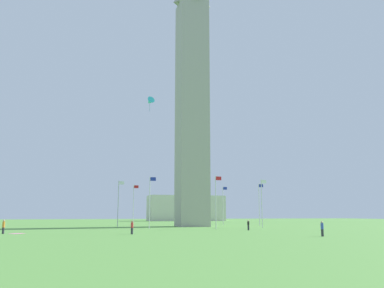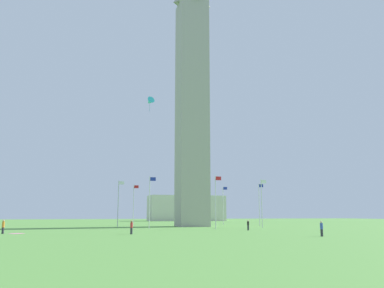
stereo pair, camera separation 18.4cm
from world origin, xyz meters
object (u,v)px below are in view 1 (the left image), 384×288
person_black_shirt (248,225)px  picnic_blanket_near_first_person (17,234)px  person_red_shirt (132,227)px  flagpole_ne (223,204)px  flagpole_se (134,203)px  distant_building (186,208)px  person_blue_shirt (322,229)px  flagpole_nw (262,201)px  flagpole_e (175,204)px  flagpole_w (216,200)px  person_orange_shirt (3,227)px  flagpole_n (259,203)px  flagpole_sw (150,200)px  kite_cyan_delta (150,101)px  flagpole_s (118,202)px  obelisk_monument (192,95)px

person_black_shirt → picnic_blanket_near_first_person: 33.19m
person_red_shirt → flagpole_ne: bearing=-31.6°
flagpole_se → distant_building: 63.03m
person_blue_shirt → flagpole_nw: bearing=-31.3°
flagpole_e → flagpole_w: 30.00m
person_red_shirt → person_orange_shirt: bearing=72.9°
flagpole_e → person_blue_shirt: 55.26m
flagpole_n → flagpole_e: bearing=135.0°
distant_building → picnic_blanket_near_first_person: 102.21m
flagpole_sw → person_black_shirt: bearing=-38.6°
flagpole_sw → person_orange_shirt: 25.15m
flagpole_sw → distant_building: size_ratio=0.32×
flagpole_ne → person_orange_shirt: bearing=-140.9°
flagpole_e → distant_building: size_ratio=0.32×
flagpole_se → person_blue_shirt: (14.66, -50.57, -4.04)m
distant_building → kite_cyan_delta: bearing=-110.3°
picnic_blanket_near_first_person → flagpole_s: bearing=57.1°
flagpole_e → flagpole_sw: same height
flagpole_se → person_blue_shirt: bearing=-73.8°
flagpole_ne → flagpole_w: same height
flagpole_n → flagpole_sw: bearing=-157.5°
flagpole_s → kite_cyan_delta: kite_cyan_delta is taller
person_red_shirt → kite_cyan_delta: kite_cyan_delta is taller
person_orange_shirt → person_red_shirt: person_orange_shirt is taller
flagpole_n → flagpole_nw: 11.48m
flagpole_e → flagpole_s: (-15.00, -15.00, 0.00)m
flagpole_e → person_black_shirt: 36.85m
flagpole_e → person_orange_shirt: bearing=-129.3°
flagpole_s → flagpole_w: bearing=-45.0°
person_black_shirt → distant_building: size_ratio=0.06×
flagpole_nw → kite_cyan_delta: (-20.29, 7.64, 19.83)m
person_blue_shirt → flagpole_se: bearing=-2.6°
flagpole_s → picnic_blanket_near_first_person: size_ratio=5.00×
person_black_shirt → person_red_shirt: (-19.05, -7.72, 0.05)m
flagpole_se → person_red_shirt: (-5.41, -39.82, -4.06)m
flagpole_ne → flagpole_s: (-25.61, -10.61, 0.00)m
flagpole_se → flagpole_s: bearing=-112.5°
obelisk_monument → flagpole_ne: 27.23m
flagpole_e → flagpole_nw: size_ratio=1.00×
flagpole_s → flagpole_e: bearing=45.0°
flagpole_se → kite_cyan_delta: (0.93, -13.57, 19.83)m
flagpole_se → picnic_blanket_near_first_person: flagpole_se is taller
flagpole_e → flagpole_sw: 27.72m
flagpole_w → picnic_blanket_near_first_person: flagpole_w is taller
flagpole_se → picnic_blanket_near_first_person: bearing=-119.9°
obelisk_monument → flagpole_n: 27.24m
distant_building → picnic_blanket_near_first_person: bearing=-117.1°
flagpole_s → person_black_shirt: size_ratio=5.65×
flagpole_ne → flagpole_nw: same height
flagpole_n → person_black_shirt: (-11.97, -21.50, -4.11)m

